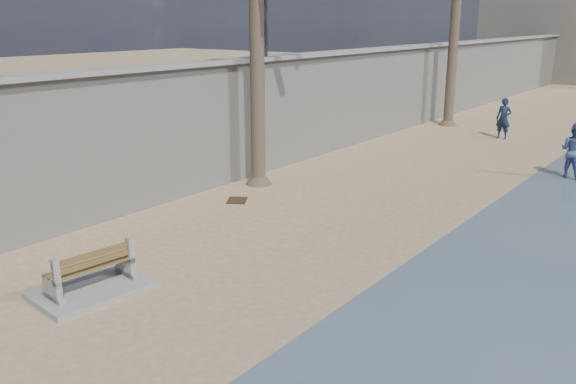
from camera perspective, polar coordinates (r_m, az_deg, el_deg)
The scene contains 7 objects.
seawall at distance 26.10m, azimuth 9.02°, elevation 9.15°, with size 0.45×70.00×3.50m, color gray.
wall_cap at distance 25.95m, azimuth 9.19°, elevation 13.10°, with size 0.80×70.00×0.12m, color gray.
bench_far at distance 11.49m, azimuth -18.00°, elevation -7.29°, with size 1.56×2.11×0.82m.
person_a at distance 26.36m, azimuth 19.55°, elevation 6.76°, with size 0.69×0.47×1.91m, color #151F3A.
person_b at distance 20.51m, azimuth 25.20°, elevation 3.77°, with size 0.92×0.71×1.90m, color #455790.
debris_c at distance 16.48m, azimuth -4.79°, elevation -0.78°, with size 0.63×0.51×0.03m, color #382616.
debris_d at distance 12.45m, azimuth -17.63°, elevation -7.14°, with size 0.48×0.38×0.03m, color #382616.
Camera 1 is at (6.93, -2.91, 4.73)m, focal length 38.00 mm.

